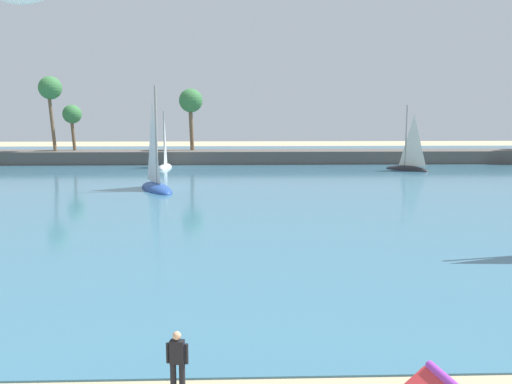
{
  "coord_description": "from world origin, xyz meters",
  "views": [
    {
      "loc": [
        -0.11,
        -6.16,
        6.81
      ],
      "look_at": [
        0.47,
        11.04,
        4.31
      ],
      "focal_mm": 37.62,
      "sensor_mm": 36.0,
      "label": 1
    }
  ],
  "objects_px": {
    "person_at_waterline": "(177,362)",
    "sailboat_far_left": "(156,180)",
    "sailboat_near_shore": "(165,162)",
    "sailboat_toward_headland": "(408,164)"
  },
  "relations": [
    {
      "from": "person_at_waterline",
      "to": "sailboat_toward_headland",
      "type": "height_order",
      "value": "sailboat_toward_headland"
    },
    {
      "from": "sailboat_near_shore",
      "to": "sailboat_far_left",
      "type": "height_order",
      "value": "sailboat_far_left"
    },
    {
      "from": "person_at_waterline",
      "to": "sailboat_toward_headland",
      "type": "distance_m",
      "value": 56.41
    },
    {
      "from": "person_at_waterline",
      "to": "sailboat_far_left",
      "type": "height_order",
      "value": "sailboat_far_left"
    },
    {
      "from": "person_at_waterline",
      "to": "sailboat_near_shore",
      "type": "xyz_separation_m",
      "value": [
        -7.78,
        55.98,
        -0.14
      ]
    },
    {
      "from": "sailboat_near_shore",
      "to": "sailboat_toward_headland",
      "type": "distance_m",
      "value": 30.19
    },
    {
      "from": "person_at_waterline",
      "to": "sailboat_toward_headland",
      "type": "relative_size",
      "value": 0.2
    },
    {
      "from": "sailboat_toward_headland",
      "to": "sailboat_far_left",
      "type": "relative_size",
      "value": 0.85
    },
    {
      "from": "sailboat_near_shore",
      "to": "sailboat_toward_headland",
      "type": "bearing_deg",
      "value": -7.79
    },
    {
      "from": "person_at_waterline",
      "to": "sailboat_far_left",
      "type": "distance_m",
      "value": 36.25
    }
  ]
}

